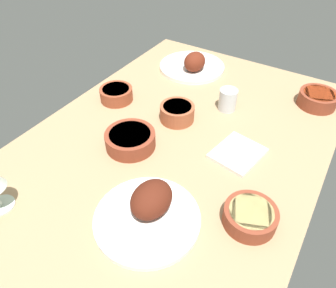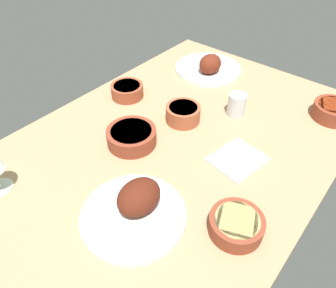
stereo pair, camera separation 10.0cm
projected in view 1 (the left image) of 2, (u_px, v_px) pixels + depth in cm
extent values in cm
cube|color=tan|center=(168.00, 153.00, 102.52)|extent=(140.00, 90.00, 4.00)
cylinder|color=white|center=(192.00, 67.00, 139.70)|extent=(28.07, 28.07, 1.60)
ellipsoid|color=#602314|center=(195.00, 62.00, 133.85)|extent=(10.40, 8.54, 7.89)
cylinder|color=white|center=(147.00, 219.00, 80.42)|extent=(27.01, 27.01, 1.60)
ellipsoid|color=#511E11|center=(151.00, 199.00, 79.48)|extent=(12.31, 9.74, 7.98)
cylinder|color=brown|center=(250.00, 217.00, 79.14)|extent=(13.44, 13.44, 4.64)
cylinder|color=#D6BC70|center=(251.00, 212.00, 77.93)|extent=(11.02, 11.02, 1.00)
cylinder|color=#A35133|center=(177.00, 113.00, 110.76)|extent=(11.94, 11.94, 5.72)
cylinder|color=white|center=(177.00, 107.00, 109.19)|extent=(9.79, 9.79, 1.00)
cylinder|color=brown|center=(130.00, 140.00, 100.41)|extent=(15.85, 15.85, 5.20)
cylinder|color=#4C192D|center=(130.00, 135.00, 99.01)|extent=(12.99, 12.99, 1.00)
cylinder|color=brown|center=(116.00, 94.00, 120.30)|extent=(12.27, 12.27, 4.93)
cylinder|color=brown|center=(116.00, 90.00, 119.00)|extent=(10.06, 10.06, 1.00)
cylinder|color=brown|center=(318.00, 99.00, 117.49)|extent=(13.82, 13.82, 5.32)
cylinder|color=#9E3314|center=(319.00, 94.00, 116.06)|extent=(11.33, 11.33, 1.00)
cylinder|color=silver|center=(1.00, 205.00, 84.28)|extent=(7.00, 7.00, 0.50)
cylinder|color=silver|center=(228.00, 100.00, 114.82)|extent=(6.44, 6.44, 7.97)
cube|color=white|center=(238.00, 153.00, 98.74)|extent=(17.24, 15.40, 1.20)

